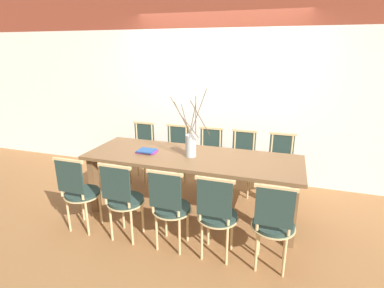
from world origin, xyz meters
The scene contains 15 objects.
ground_plane centered at (0.00, 0.00, 0.00)m, with size 16.00×16.00×0.00m, color olive.
wall_rear centered at (0.00, 1.28, 1.60)m, with size 12.00×0.06×3.20m.
dining_table centered at (0.00, 0.00, 0.66)m, with size 2.58×0.88×0.76m.
chair_near_leftend centered at (-1.07, -0.75, 0.50)m, with size 0.41×0.41×0.91m.
chair_near_left centered at (-0.52, -0.75, 0.50)m, with size 0.41×0.41×0.91m.
chair_near_center centered at (0.01, -0.75, 0.50)m, with size 0.41×0.41×0.91m.
chair_near_right centered at (0.49, -0.75, 0.50)m, with size 0.41×0.41×0.91m.
chair_near_rightend centered at (1.02, -0.75, 0.50)m, with size 0.41×0.41×0.91m.
chair_far_leftend centered at (-1.07, 0.75, 0.50)m, with size 0.41×0.41×0.91m.
chair_far_left centered at (-0.51, 0.75, 0.50)m, with size 0.41×0.41×0.91m.
chair_far_center centered at (0.01, 0.75, 0.50)m, with size 0.41×0.41×0.91m.
chair_far_right centered at (0.50, 0.75, 0.50)m, with size 0.41×0.41×0.91m.
chair_far_rightend centered at (1.01, 0.75, 0.50)m, with size 0.41×0.41×0.91m.
vase_centerpiece centered at (-0.01, -0.02, 0.91)m, with size 0.42×0.40×0.81m.
book_stack centered at (-0.58, -0.05, 0.78)m, with size 0.26×0.18×0.03m.
Camera 1 is at (1.04, -3.22, 1.99)m, focal length 28.00 mm.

